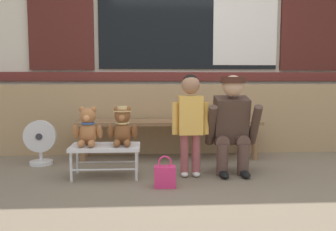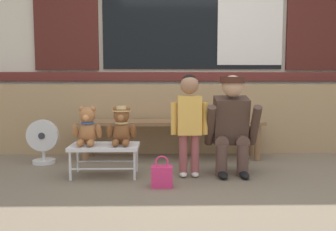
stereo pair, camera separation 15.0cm
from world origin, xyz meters
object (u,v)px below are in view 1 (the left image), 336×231
wooden_bench_long (169,126)px  floor_fan (40,143)px  teddy_bear_with_hat (122,127)px  handbag_on_ground (165,176)px  adult_crouching (232,124)px  child_standing (191,114)px  teddy_bear_plain (88,128)px  small_display_bench (106,149)px

wooden_bench_long → floor_fan: bearing=-169.8°
teddy_bear_with_hat → handbag_on_ground: bearing=-44.3°
teddy_bear_with_hat → handbag_on_ground: (0.38, -0.37, -0.38)m
teddy_bear_with_hat → floor_fan: (-0.91, 0.52, -0.23)m
wooden_bench_long → adult_crouching: 0.91m
teddy_bear_with_hat → child_standing: (0.63, -0.03, 0.12)m
teddy_bear_plain → teddy_bear_with_hat: same height
handbag_on_ground → wooden_bench_long: bearing=84.5°
child_standing → handbag_on_ground: size_ratio=3.52×
teddy_bear_with_hat → adult_crouching: (1.05, 0.06, 0.01)m
wooden_bench_long → child_standing: child_standing is taller
adult_crouching → floor_fan: adult_crouching is taller
wooden_bench_long → teddy_bear_with_hat: bearing=-122.3°
adult_crouching → floor_fan: 2.03m
adult_crouching → small_display_bench: bearing=-177.1°
wooden_bench_long → small_display_bench: size_ratio=3.28×
teddy_bear_plain → adult_crouching: 1.37m
teddy_bear_plain → wooden_bench_long: bearing=43.7°
small_display_bench → floor_fan: bearing=145.1°
small_display_bench → child_standing: size_ratio=0.67×
wooden_bench_long → adult_crouching: (0.56, -0.71, 0.11)m
handbag_on_ground → floor_fan: floor_fan is taller
teddy_bear_plain → teddy_bear_with_hat: (0.32, 0.00, 0.01)m
wooden_bench_long → handbag_on_ground: size_ratio=7.72×
teddy_bear_with_hat → adult_crouching: 1.05m
teddy_bear_plain → floor_fan: size_ratio=0.76×
child_standing → adult_crouching: 0.44m
small_display_bench → child_standing: child_standing is taller
child_standing → teddy_bear_with_hat: bearing=177.4°
wooden_bench_long → small_display_bench: bearing=-129.9°
teddy_bear_with_hat → wooden_bench_long: bearing=57.7°
handbag_on_ground → adult_crouching: bearing=32.4°
handbag_on_ground → teddy_bear_with_hat: bearing=135.7°
wooden_bench_long → teddy_bear_plain: (-0.81, -0.77, 0.09)m
child_standing → floor_fan: child_standing is taller
handbag_on_ground → floor_fan: bearing=145.4°
handbag_on_ground → floor_fan: 1.57m
child_standing → handbag_on_ground: child_standing is taller
small_display_bench → floor_fan: (-0.75, 0.52, -0.03)m
wooden_bench_long → handbag_on_ground: (-0.11, -1.14, -0.28)m
wooden_bench_long → floor_fan: 1.42m
small_display_bench → teddy_bear_with_hat: size_ratio=1.76×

